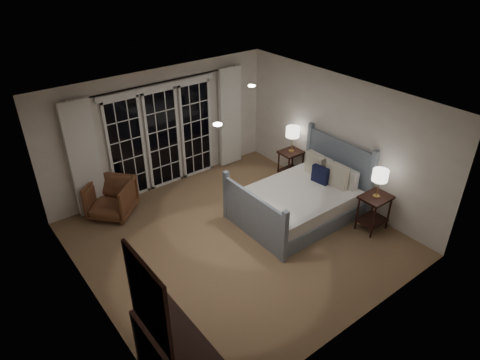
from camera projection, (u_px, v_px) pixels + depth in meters
floor at (236, 239)px, 7.59m from camera, size 5.00×5.00×0.00m
ceiling at (235, 106)px, 6.33m from camera, size 5.00×5.00×0.00m
wall_left at (85, 237)px, 5.64m from camera, size 0.02×5.00×2.50m
wall_right at (338, 139)px, 8.28m from camera, size 0.02×5.00×2.50m
wall_back at (161, 130)px, 8.67m from camera, size 5.00×0.02×2.50m
wall_front at (358, 259)px, 5.25m from camera, size 5.00×0.02×2.50m
french_doors at (163, 137)px, 8.72m from camera, size 2.50×0.04×2.20m
curtain_rod at (159, 83)px, 8.10m from camera, size 3.50×0.03×0.03m
curtain_left at (84, 159)px, 7.77m from camera, size 0.55×0.10×2.25m
curtain_right at (230, 117)px, 9.51m from camera, size 0.55×0.10×2.25m
downlight_a at (252, 86)px, 7.17m from camera, size 0.12×0.12×0.01m
downlight_b at (218, 124)px, 5.75m from camera, size 0.12×0.12×0.01m
bed at (300, 201)px, 8.08m from camera, size 2.21×1.58×1.29m
nightstand_left at (374, 208)px, 7.64m from camera, size 0.54×0.43×0.70m
nightstand_right at (291, 160)px, 9.28m from camera, size 0.50×0.40×0.65m
lamp_left at (380, 176)px, 7.31m from camera, size 0.27×0.27×0.53m
lamp_right at (293, 132)px, 8.94m from camera, size 0.29×0.29×0.56m
armchair at (111, 198)px, 8.09m from camera, size 1.11×1.11×0.72m
dresser at (177, 359)px, 4.97m from camera, size 0.52×1.23×0.87m
mirror at (148, 300)px, 4.28m from camera, size 0.05×0.85×1.00m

